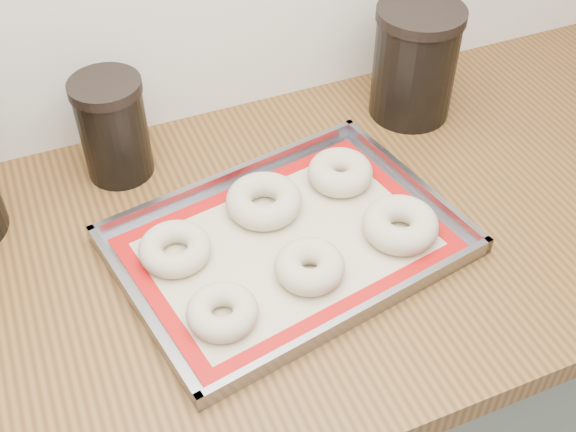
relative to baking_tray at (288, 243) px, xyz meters
name	(u,v)px	position (x,y,z in m)	size (l,w,h in m)	color
cabinet	(295,405)	(0.02, 0.02, -0.48)	(3.00, 0.65, 0.86)	slate
countertop	(297,240)	(0.02, 0.02, -0.03)	(3.06, 0.68, 0.04)	brown
baking_tray	(288,243)	(0.00, 0.00, 0.00)	(0.51, 0.41, 0.03)	gray
baking_mat	(288,244)	(0.00, 0.00, 0.00)	(0.46, 0.36, 0.00)	#C6B793
bagel_front_left	(222,312)	(-0.13, -0.09, 0.01)	(0.09, 0.09, 0.03)	#C2B596
bagel_front_mid	(310,266)	(0.00, -0.06, 0.02)	(0.09, 0.09, 0.04)	#C2B596
bagel_front_right	(400,225)	(0.15, -0.04, 0.02)	(0.11, 0.11, 0.04)	#C2B596
bagel_back_left	(175,249)	(-0.15, 0.04, 0.01)	(0.10, 0.10, 0.03)	#C2B596
bagel_back_mid	(264,201)	(-0.01, 0.08, 0.02)	(0.11, 0.11, 0.04)	#C2B596
bagel_back_right	(340,172)	(0.12, 0.09, 0.02)	(0.10, 0.10, 0.04)	#C2B596
canister_mid	(113,128)	(-0.18, 0.25, 0.08)	(0.11, 0.11, 0.16)	black
canister_right	(415,62)	(0.32, 0.22, 0.09)	(0.14, 0.14, 0.19)	black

